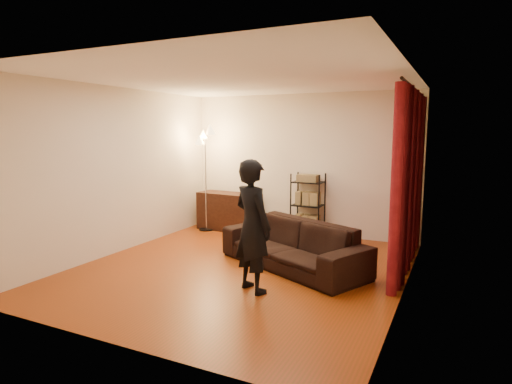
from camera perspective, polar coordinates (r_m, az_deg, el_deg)
The scene contains 14 objects.
floor at distance 6.34m, azimuth -2.02°, elevation -10.18°, with size 5.00×5.00×0.00m, color maroon.
ceiling at distance 6.07m, azimuth -2.16°, elevation 14.83°, with size 5.00×5.00×0.00m, color white.
wall_back at distance 8.34m, azimuth 5.98°, elevation 3.66°, with size 5.00×5.00×0.00m, color beige.
wall_front at distance 4.04m, azimuth -18.89°, elevation -1.44°, with size 5.00×5.00×0.00m, color beige.
wall_left at distance 7.38m, azimuth -17.75°, elevation 2.74°, with size 5.00×5.00×0.00m, color beige.
wall_right at distance 5.39m, azimuth 19.56°, elevation 0.83°, with size 5.00×5.00×0.00m, color beige.
curtain_rod at distance 6.51m, azimuth 20.32°, elevation 12.82°, with size 0.04×0.04×2.65m, color black.
curtain at distance 6.53m, azimuth 19.59°, elevation 1.35°, with size 0.22×2.65×2.55m, color maroon, non-canonical shape.
sofa at distance 6.34m, azimuth 4.90°, elevation -7.02°, with size 2.32×0.91×0.68m, color black.
person at distance 5.30m, azimuth -0.46°, elevation -4.56°, with size 0.61×0.40×1.66m, color black.
media_cabinet at distance 8.68m, azimuth -3.58°, elevation -2.61°, with size 1.30×0.49×0.76m, color black.
storage_boxes at distance 8.61m, azimuth 1.03°, elevation -4.38°, with size 0.31×0.25×0.26m, color silver, non-canonical shape.
wire_shelf at distance 8.14m, azimuth 6.92°, elevation -1.75°, with size 0.55×0.38×1.21m, color black, non-canonical shape.
floor_lamp at distance 8.62m, azimuth -6.71°, elevation 1.57°, with size 0.37×0.37×2.04m, color silver, non-canonical shape.
Camera 1 is at (2.82, -5.32, 1.99)m, focal length 30.00 mm.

